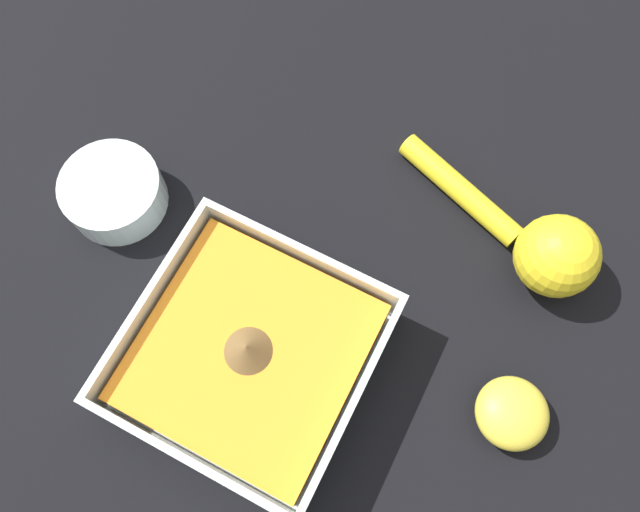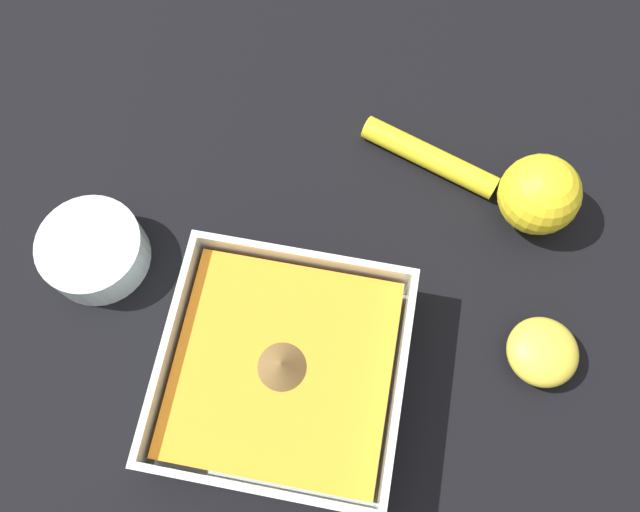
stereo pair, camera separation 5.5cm
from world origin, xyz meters
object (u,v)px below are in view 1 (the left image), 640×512
square_dish (251,356)px  lemon_squeezer (541,245)px  lemon_half (512,413)px  spice_bowl (114,193)px

square_dish → lemon_squeezer: lemon_squeezer is taller
lemon_half → lemon_squeezer: bearing=-76.9°
lemon_half → square_dish: bearing=15.2°
spice_bowl → lemon_half: bearing=177.4°
spice_bowl → lemon_squeezer: size_ratio=0.45×
spice_bowl → lemon_half: spice_bowl is taller
square_dish → spice_bowl: 0.21m
spice_bowl → lemon_squeezer: bearing=-161.3°
lemon_squeezer → lemon_half: (-0.03, 0.14, -0.02)m
lemon_squeezer → square_dish: bearing=-112.6°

